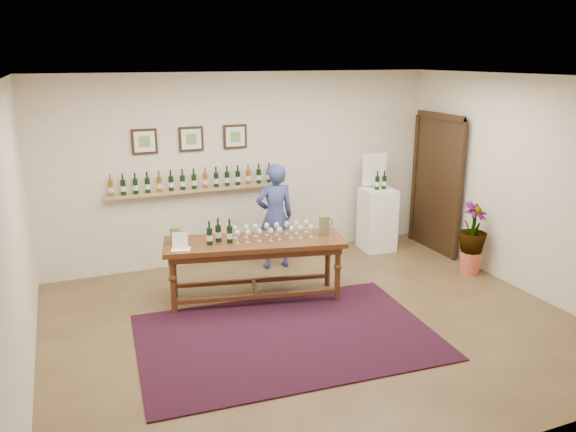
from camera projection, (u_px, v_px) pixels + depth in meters
name	position (u px, v px, depth m)	size (l,w,h in m)	color
ground	(314.00, 324.00, 6.55)	(6.00, 6.00, 0.00)	#503B23
room_shell	(388.00, 183.00, 8.66)	(6.00, 6.00, 6.00)	silver
rug	(287.00, 336.00, 6.24)	(3.23, 2.16, 0.02)	#420B0B
tasting_table	(255.00, 249.00, 7.05)	(2.34, 1.16, 0.79)	#432210
table_glasses	(273.00, 231.00, 7.09)	(1.25, 0.29, 0.17)	silver
table_bottles	(219.00, 230.00, 6.88)	(0.29, 0.17, 0.31)	black
pitcher_left	(175.00, 235.00, 6.87)	(0.13, 0.13, 0.20)	#62663F
pitcher_right	(324.00, 225.00, 7.23)	(0.16, 0.16, 0.24)	#62663F
menu_card	(180.00, 241.00, 6.67)	(0.22, 0.16, 0.20)	white
display_pedestal	(377.00, 219.00, 8.97)	(0.50, 0.50, 0.99)	white
pedestal_bottles	(381.00, 180.00, 8.79)	(0.31, 0.08, 0.31)	black
info_sign	(374.00, 169.00, 8.91)	(0.41, 0.02, 0.57)	white
potted_plant	(472.00, 239.00, 7.92)	(0.62, 0.62, 0.90)	#CC5744
person	(275.00, 216.00, 8.12)	(0.57, 0.37, 1.55)	navy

